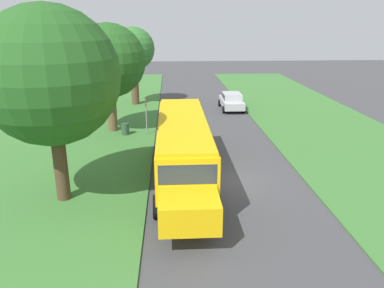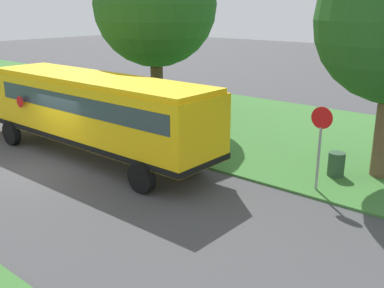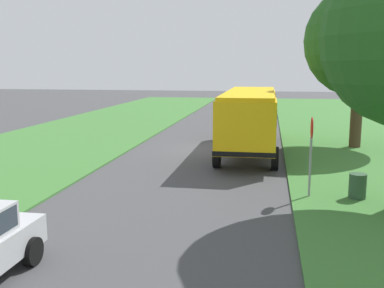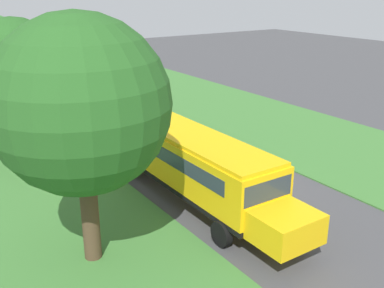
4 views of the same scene
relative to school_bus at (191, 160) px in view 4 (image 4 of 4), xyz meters
The scene contains 9 objects.
ground_plane 2.98m from the school_bus, ahead, with size 120.00×120.00×0.00m, color #424244.
grass_verge 7.97m from the school_bus, behind, with size 12.00×80.00×0.08m, color #3D7533.
grass_far_side 11.42m from the school_bus, ahead, with size 10.00×80.00×0.07m, color #3D7533.
school_bus is the anchor object (origin of this frame).
car_silver_nearest 16.73m from the school_bus, 72.37° to the left, with size 2.02×4.40×1.56m.
oak_tree_beside_bus 7.08m from the school_bus, 159.05° to the right, with size 5.87×5.87×8.64m.
oak_tree_roadside_mid 10.81m from the school_bus, 117.66° to the left, with size 5.23×5.23×7.81m.
stop_sign 8.46m from the school_bus, 106.09° to the left, with size 0.08×0.68×2.74m.
trash_bin 9.10m from the school_bus, 115.65° to the left, with size 0.56×0.56×0.90m, color #2D4C33.
Camera 4 is at (-12.62, -15.22, 9.31)m, focal length 42.00 mm.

